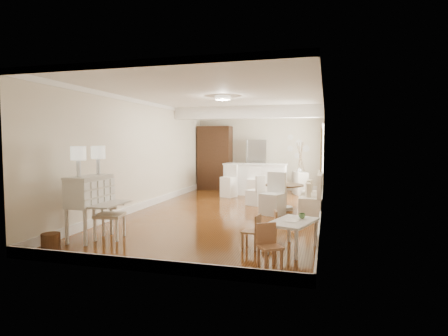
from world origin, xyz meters
The scene contains 20 objects.
room centered at (0.04, 0.32, 1.98)m, with size 9.00×9.04×2.82m.
secretary_bureau centered at (-1.70, -3.22, 0.57)m, with size 0.89×0.91×1.14m, color silver.
gustavian_armchair centered at (-1.39, -3.08, 0.44)m, with size 0.50×0.50×0.88m, color white.
wicker_basket centered at (-1.85, -4.03, 0.14)m, with size 0.29×0.29×0.29m, color #4F2F18.
kids_table centered at (1.84, -2.94, 0.24)m, with size 0.57×0.95×0.48m, color white.
kids_chair_a centered at (1.18, -3.02, 0.28)m, with size 0.27×0.27×0.57m, color #9A6C46.
kids_chair_b centered at (1.39, -2.45, 0.27)m, with size 0.26×0.26×0.54m, color tan.
kids_chair_c centered at (1.62, -3.91, 0.31)m, with size 0.30×0.30×0.62m, color #AF754F.
banquette centered at (1.99, 0.50, 0.49)m, with size 0.52×1.60×0.98m, color silver.
dining_table centered at (1.33, 0.59, 0.33)m, with size 0.96×0.96×0.66m, color #422A15.
slip_chair_near centered at (1.12, -0.08, 0.50)m, with size 0.48×0.50×1.01m, color silver.
slip_chair_far centered at (0.48, 1.12, 0.41)m, with size 0.39×0.41×0.82m, color white.
breakfast_counter centered at (0.10, 3.10, 0.52)m, with size 2.05×0.65×1.03m, color white.
bar_stool_left centered at (-0.61, 2.39, 0.51)m, with size 0.41×0.41×1.01m, color white.
bar_stool_right centered at (0.20, 2.27, 0.48)m, with size 0.38×0.38×0.96m, color white.
pantry_cabinet centered at (-1.60, 4.18, 1.15)m, with size 1.20×0.60×2.30m, color #381E11.
fridge centered at (0.30, 4.15, 0.90)m, with size 0.75×0.65×1.80m, color silver.
sideboard centered at (1.52, 3.59, 0.37)m, with size 0.35×0.78×0.74m, color silver.
pencil_cup centered at (1.97, -2.71, 0.52)m, with size 0.11×0.11×0.08m, color #5F9356.
branch_vase centered at (1.49, 3.60, 0.83)m, with size 0.16×0.16×0.16m, color white.
Camera 1 is at (2.34, -8.93, 1.74)m, focal length 30.00 mm.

